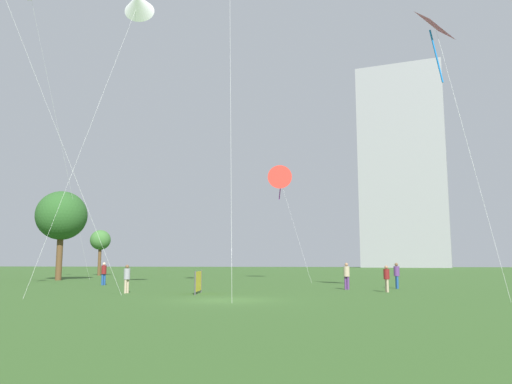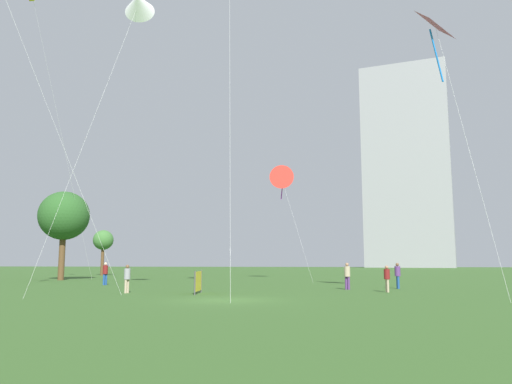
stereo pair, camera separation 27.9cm
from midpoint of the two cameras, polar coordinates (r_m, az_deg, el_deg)
name	(u,v)px [view 1 (the left image)]	position (r m, az deg, el deg)	size (l,w,h in m)	color
ground	(227,300)	(25.00, -3.67, -12.24)	(280.00, 280.00, 0.00)	#335623
person_standing_0	(347,274)	(34.61, 10.08, -9.21)	(0.40, 0.40, 1.78)	#593372
person_standing_1	(127,277)	(31.23, -14.78, -9.34)	(0.37, 0.37, 1.68)	tan
person_standing_2	(397,274)	(36.50, 15.56, -8.98)	(0.39, 0.39, 1.78)	#1E478C
person_standing_3	(104,272)	(42.12, -17.17, -8.72)	(0.40, 0.40, 1.79)	#1E478C
person_standing_4	(387,277)	(32.19, 14.44, -9.36)	(0.36, 0.36, 1.63)	tan
kite_flying_1	(138,3)	(35.93, -13.53, 20.24)	(4.58, 6.64, 19.87)	silver
kite_flying_3	(280,179)	(53.71, 2.61, 1.47)	(4.69, 8.19, 12.02)	silver
kite_flying_4	(436,29)	(32.38, 19.58, 17.14)	(2.86, 4.90, 16.53)	silver
park_tree_0	(100,241)	(70.12, -17.46, -5.32)	(2.67, 2.67, 6.01)	brown
park_tree_1	(62,216)	(54.40, -21.47, -2.57)	(5.04, 5.04, 8.95)	brown
distant_highrise_0	(403,167)	(159.38, 16.42, 2.75)	(25.02, 15.43, 60.85)	#939399
event_banner	(198,281)	(30.01, -6.88, -10.10)	(0.32, 2.50, 1.34)	#4C4C4C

